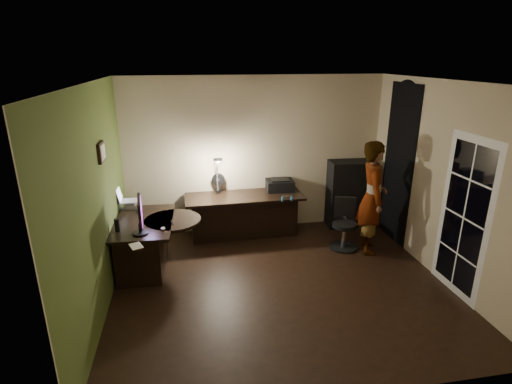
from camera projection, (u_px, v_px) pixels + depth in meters
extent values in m
cube|color=black|center=(280.00, 284.00, 5.52)|extent=(4.50, 4.00, 0.01)
cube|color=silver|center=(284.00, 82.00, 4.64)|extent=(4.50, 4.00, 0.01)
cube|color=#C2B18D|center=(255.00, 155.00, 6.95)|extent=(4.50, 0.01, 2.70)
cube|color=#C2B18D|center=(340.00, 270.00, 3.21)|extent=(4.50, 0.01, 2.70)
cube|color=#C2B18D|center=(96.00, 202.00, 4.71)|extent=(0.01, 4.00, 2.70)
cube|color=#C2B18D|center=(442.00, 182.00, 5.45)|extent=(0.01, 4.00, 2.70)
cube|color=#4A5E24|center=(98.00, 202.00, 4.71)|extent=(0.00, 4.00, 2.70)
cube|color=black|center=(398.00, 165.00, 6.54)|extent=(0.01, 0.90, 2.60)
cube|color=white|center=(464.00, 218.00, 5.03)|extent=(0.02, 0.92, 2.10)
cube|color=black|center=(101.00, 152.00, 4.98)|extent=(0.04, 0.30, 0.25)
cube|color=black|center=(146.00, 245.00, 5.80)|extent=(0.86, 1.35, 0.76)
cube|color=black|center=(245.00, 216.00, 6.88)|extent=(2.01, 0.74, 0.75)
cube|color=black|center=(350.00, 194.00, 7.26)|extent=(0.83, 0.45, 1.22)
cube|color=silver|center=(128.00, 205.00, 6.15)|extent=(0.27, 0.23, 0.10)
cube|color=silver|center=(129.00, 194.00, 6.11)|extent=(0.33, 0.31, 0.22)
cube|color=black|center=(139.00, 221.00, 5.22)|extent=(0.16, 0.54, 0.35)
ellipsoid|color=silver|center=(163.00, 228.00, 5.39)|extent=(0.08, 0.10, 0.03)
cube|color=black|center=(139.00, 210.00, 6.04)|extent=(0.12, 0.16, 0.01)
cube|color=black|center=(172.00, 222.00, 5.61)|extent=(0.05, 0.15, 0.01)
cylinder|color=black|center=(117.00, 225.00, 5.31)|extent=(0.07, 0.07, 0.18)
cube|color=silver|center=(136.00, 246.00, 4.91)|extent=(0.20, 0.23, 0.01)
cube|color=black|center=(218.00, 183.00, 6.89)|extent=(0.24, 0.18, 0.34)
cube|color=#22577F|center=(287.00, 198.00, 6.49)|extent=(0.20, 0.09, 0.09)
cube|color=black|center=(280.00, 185.00, 6.99)|extent=(0.49, 0.39, 0.21)
cube|color=black|center=(217.00, 173.00, 6.75)|extent=(0.29, 0.37, 0.73)
cube|color=black|center=(345.00, 225.00, 6.43)|extent=(0.58, 0.58, 0.82)
imported|color=#D8A88C|center=(372.00, 198.00, 6.21)|extent=(0.57, 0.72, 1.79)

